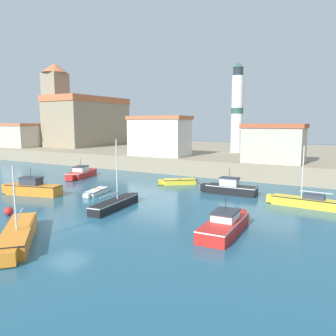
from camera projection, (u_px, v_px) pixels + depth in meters
name	position (u px, v px, depth m)	size (l,w,h in m)	color
ground_plane	(67.00, 225.00, 21.66)	(200.00, 200.00, 0.00)	#235670
quay_seawall	(247.00, 155.00, 57.59)	(120.00, 40.00, 2.04)	gray
motorboat_red_0	(81.00, 173.00, 40.77)	(3.34, 6.22, 2.29)	red
dinghy_yellow_1	(178.00, 181.00, 36.01)	(3.89, 3.31, 0.66)	yellow
motorboat_red_2	(225.00, 224.00, 20.20)	(2.01, 6.19, 2.23)	red
sailboat_orange_3	(18.00, 234.00, 18.52)	(5.79, 5.63, 4.41)	orange
motorboat_black_4	(230.00, 188.00, 31.07)	(5.41, 1.69, 2.47)	black
motorboat_orange_6	(32.00, 188.00, 30.68)	(6.00, 2.75, 2.58)	orange
dinghy_white_7	(96.00, 192.00, 30.93)	(1.74, 3.70, 0.53)	white
sailboat_black_8	(115.00, 203.00, 25.89)	(1.70, 6.14, 5.44)	black
sailboat_yellow_9	(306.00, 201.00, 26.22)	(5.85, 1.47, 4.92)	yellow
mooring_buoy	(9.00, 211.00, 23.88)	(0.63, 0.63, 0.63)	red
church	(83.00, 118.00, 67.90)	(13.61, 17.09, 16.86)	gray
lighthouse	(237.00, 109.00, 51.14)	(1.85, 1.85, 13.87)	silver
harbor_shed_near_wharf	(20.00, 135.00, 63.15)	(6.83, 4.78, 4.58)	#BCB29E
harbor_shed_mid_row	(274.00, 143.00, 38.66)	(7.07, 4.68, 4.57)	#BCB29E
harbor_shed_far_end	(159.00, 136.00, 46.67)	(8.62, 4.57, 5.63)	silver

